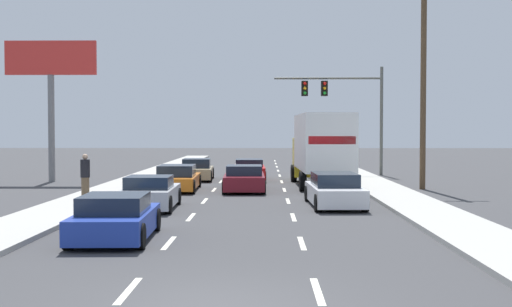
{
  "coord_description": "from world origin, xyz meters",
  "views": [
    {
      "loc": [
        0.75,
        -10.62,
        2.89
      ],
      "look_at": [
        0.36,
        19.05,
        1.83
      ],
      "focal_mm": 46.25,
      "sensor_mm": 36.0,
      "label": 1
    }
  ],
  "objects_px": {
    "car_orange": "(177,179)",
    "pedestrian_mid_block": "(85,176)",
    "car_white": "(334,191)",
    "utility_pole_mid": "(423,79)",
    "car_silver": "(150,194)",
    "box_truck": "(321,146)",
    "roadside_billboard": "(51,78)",
    "car_tan": "(197,170)",
    "car_blue": "(116,219)",
    "car_red": "(249,170)",
    "car_maroon": "(244,179)",
    "traffic_signal_mast": "(337,97)"
  },
  "relations": [
    {
      "from": "box_truck",
      "to": "roadside_billboard",
      "type": "xyz_separation_m",
      "value": [
        -14.74,
        3.44,
        3.67
      ]
    },
    {
      "from": "car_silver",
      "to": "box_truck",
      "type": "bearing_deg",
      "value": 52.67
    },
    {
      "from": "car_tan",
      "to": "car_red",
      "type": "distance_m",
      "value": 3.03
    },
    {
      "from": "car_white",
      "to": "pedestrian_mid_block",
      "type": "relative_size",
      "value": 2.62
    },
    {
      "from": "car_tan",
      "to": "car_maroon",
      "type": "height_order",
      "value": "car_tan"
    },
    {
      "from": "car_silver",
      "to": "traffic_signal_mast",
      "type": "height_order",
      "value": "traffic_signal_mast"
    },
    {
      "from": "car_blue",
      "to": "utility_pole_mid",
      "type": "distance_m",
      "value": 19.55
    },
    {
      "from": "car_orange",
      "to": "car_blue",
      "type": "height_order",
      "value": "car_orange"
    },
    {
      "from": "car_orange",
      "to": "box_truck",
      "type": "xyz_separation_m",
      "value": [
        7.02,
        1.81,
        1.55
      ]
    },
    {
      "from": "car_white",
      "to": "pedestrian_mid_block",
      "type": "xyz_separation_m",
      "value": [
        -9.93,
        1.66,
        0.44
      ]
    },
    {
      "from": "car_blue",
      "to": "roadside_billboard",
      "type": "xyz_separation_m",
      "value": [
        -7.98,
        19.39,
        5.22
      ]
    },
    {
      "from": "car_maroon",
      "to": "pedestrian_mid_block",
      "type": "relative_size",
      "value": 2.57
    },
    {
      "from": "utility_pole_mid",
      "to": "car_white",
      "type": "bearing_deg",
      "value": -124.85
    },
    {
      "from": "car_silver",
      "to": "box_truck",
      "type": "xyz_separation_m",
      "value": [
        7.03,
        9.21,
        1.55
      ]
    },
    {
      "from": "car_orange",
      "to": "car_red",
      "type": "bearing_deg",
      "value": 62.62
    },
    {
      "from": "car_maroon",
      "to": "roadside_billboard",
      "type": "height_order",
      "value": "roadside_billboard"
    },
    {
      "from": "utility_pole_mid",
      "to": "pedestrian_mid_block",
      "type": "relative_size",
      "value": 5.88
    },
    {
      "from": "car_white",
      "to": "roadside_billboard",
      "type": "distance_m",
      "value": 19.38
    },
    {
      "from": "car_orange",
      "to": "pedestrian_mid_block",
      "type": "relative_size",
      "value": 2.66
    },
    {
      "from": "car_maroon",
      "to": "pedestrian_mid_block",
      "type": "distance_m",
      "value": 7.79
    },
    {
      "from": "car_maroon",
      "to": "traffic_signal_mast",
      "type": "height_order",
      "value": "traffic_signal_mast"
    },
    {
      "from": "car_maroon",
      "to": "utility_pole_mid",
      "type": "relative_size",
      "value": 0.44
    },
    {
      "from": "box_truck",
      "to": "car_red",
      "type": "bearing_deg",
      "value": 129.39
    },
    {
      "from": "car_tan",
      "to": "roadside_billboard",
      "type": "bearing_deg",
      "value": -170.97
    },
    {
      "from": "utility_pole_mid",
      "to": "car_red",
      "type": "bearing_deg",
      "value": 147.24
    },
    {
      "from": "car_silver",
      "to": "car_white",
      "type": "relative_size",
      "value": 0.87
    },
    {
      "from": "box_truck",
      "to": "traffic_signal_mast",
      "type": "height_order",
      "value": "traffic_signal_mast"
    },
    {
      "from": "car_orange",
      "to": "car_maroon",
      "type": "bearing_deg",
      "value": -4.32
    },
    {
      "from": "car_orange",
      "to": "car_red",
      "type": "distance_m",
      "value": 7.15
    },
    {
      "from": "car_red",
      "to": "car_tan",
      "type": "bearing_deg",
      "value": 176.71
    },
    {
      "from": "car_white",
      "to": "utility_pole_mid",
      "type": "distance_m",
      "value": 10.07
    },
    {
      "from": "car_blue",
      "to": "utility_pole_mid",
      "type": "relative_size",
      "value": 0.4
    },
    {
      "from": "car_white",
      "to": "pedestrian_mid_block",
      "type": "height_order",
      "value": "pedestrian_mid_block"
    },
    {
      "from": "car_red",
      "to": "box_truck",
      "type": "height_order",
      "value": "box_truck"
    },
    {
      "from": "utility_pole_mid",
      "to": "pedestrian_mid_block",
      "type": "bearing_deg",
      "value": -159.5
    },
    {
      "from": "car_blue",
      "to": "car_tan",
      "type": "bearing_deg",
      "value": 89.97
    },
    {
      "from": "traffic_signal_mast",
      "to": "box_truck",
      "type": "bearing_deg",
      "value": -101.37
    },
    {
      "from": "traffic_signal_mast",
      "to": "utility_pole_mid",
      "type": "bearing_deg",
      "value": -72.84
    },
    {
      "from": "car_maroon",
      "to": "car_red",
      "type": "bearing_deg",
      "value": 89.32
    },
    {
      "from": "car_maroon",
      "to": "utility_pole_mid",
      "type": "distance_m",
      "value": 9.98
    },
    {
      "from": "car_white",
      "to": "roadside_billboard",
      "type": "bearing_deg",
      "value": 141.19
    },
    {
      "from": "roadside_billboard",
      "to": "car_blue",
      "type": "bearing_deg",
      "value": -67.63
    },
    {
      "from": "box_truck",
      "to": "traffic_signal_mast",
      "type": "distance_m",
      "value": 9.56
    },
    {
      "from": "car_orange",
      "to": "pedestrian_mid_block",
      "type": "xyz_separation_m",
      "value": [
        -3.11,
        -4.78,
        0.47
      ]
    },
    {
      "from": "box_truck",
      "to": "roadside_billboard",
      "type": "bearing_deg",
      "value": 166.85
    },
    {
      "from": "car_tan",
      "to": "box_truck",
      "type": "bearing_deg",
      "value": -34.91
    },
    {
      "from": "utility_pole_mid",
      "to": "roadside_billboard",
      "type": "bearing_deg",
      "value": 167.26
    },
    {
      "from": "traffic_signal_mast",
      "to": "roadside_billboard",
      "type": "relative_size",
      "value": 0.88
    },
    {
      "from": "car_maroon",
      "to": "utility_pole_mid",
      "type": "xyz_separation_m",
      "value": [
        8.67,
        1.06,
        4.82
      ]
    },
    {
      "from": "traffic_signal_mast",
      "to": "roadside_billboard",
      "type": "distance_m",
      "value": 17.45
    }
  ]
}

